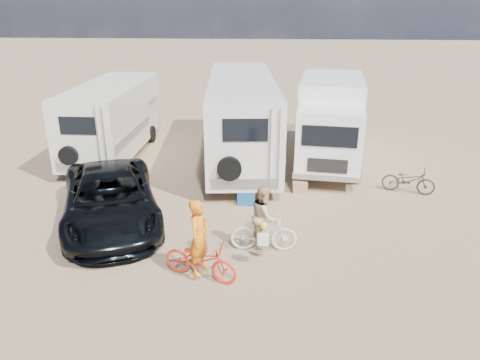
# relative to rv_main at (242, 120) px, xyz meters

# --- Properties ---
(ground) EXTENTS (140.00, 140.00, 0.00)m
(ground) POSITION_rel_rv_main_xyz_m (-0.30, -7.15, -1.69)
(ground) COLOR #9B7E5C
(ground) RESTS_ON ground
(rv_main) EXTENTS (3.35, 9.59, 3.37)m
(rv_main) POSITION_rel_rv_main_xyz_m (0.00, 0.00, 0.00)
(rv_main) COLOR silver
(rv_main) RESTS_ON ground
(rv_left) EXTENTS (2.39, 6.90, 3.04)m
(rv_left) POSITION_rel_rv_main_xyz_m (-5.46, 0.11, -0.17)
(rv_left) COLOR white
(rv_left) RESTS_ON ground
(box_truck) EXTENTS (3.26, 6.78, 3.35)m
(box_truck) POSITION_rel_rv_main_xyz_m (3.56, -0.30, -0.01)
(box_truck) COLOR white
(box_truck) RESTS_ON ground
(dark_suv) EXTENTS (4.48, 6.29, 1.59)m
(dark_suv) POSITION_rel_rv_main_xyz_m (-3.53, -6.15, -0.89)
(dark_suv) COLOR black
(dark_suv) RESTS_ON ground
(bike_man) EXTENTS (2.01, 1.25, 1.00)m
(bike_man) POSITION_rel_rv_main_xyz_m (-0.44, -8.90, -1.19)
(bike_man) COLOR red
(bike_man) RESTS_ON ground
(bike_woman) EXTENTS (1.78, 0.51, 1.07)m
(bike_woman) POSITION_rel_rv_main_xyz_m (1.05, -7.50, -1.15)
(bike_woman) COLOR beige
(bike_woman) RESTS_ON ground
(rider_man) EXTENTS (0.65, 0.79, 1.87)m
(rider_man) POSITION_rel_rv_main_xyz_m (-0.44, -8.90, -0.75)
(rider_man) COLOR orange
(rider_man) RESTS_ON ground
(rider_woman) EXTENTS (0.64, 0.82, 1.69)m
(rider_woman) POSITION_rel_rv_main_xyz_m (1.05, -7.50, -0.84)
(rider_woman) COLOR tan
(rider_woman) RESTS_ON ground
(bike_parked) EXTENTS (1.87, 1.12, 0.93)m
(bike_parked) POSITION_rel_rv_main_xyz_m (6.00, -3.25, -1.22)
(bike_parked) COLOR #282B28
(bike_parked) RESTS_ON ground
(cooler) EXTENTS (0.59, 0.44, 0.45)m
(cooler) POSITION_rel_rv_main_xyz_m (0.44, -4.54, -1.46)
(cooler) COLOR #1B5183
(cooler) RESTS_ON ground
(crate) EXTENTS (0.52, 0.52, 0.40)m
(crate) POSITION_rel_rv_main_xyz_m (2.25, -3.40, -1.49)
(crate) COLOR #996E50
(crate) RESTS_ON ground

